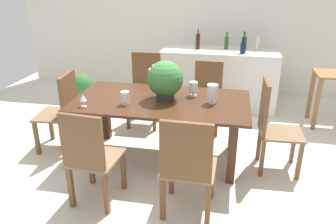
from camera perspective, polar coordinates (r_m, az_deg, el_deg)
ground_plane at (r=4.12m, az=-0.87°, el=-7.16°), size 7.04×7.04×0.00m
back_wall at (r=6.19m, az=4.18°, el=15.69°), size 6.40×0.10×2.60m
dining_table at (r=3.78m, az=-1.18°, el=0.50°), size 1.96×1.05×0.74m
chair_far_right at (r=4.66m, az=6.74°, el=3.33°), size 0.44×0.46×0.94m
chair_foot_end at (r=3.76m, az=17.39°, el=-1.88°), size 0.47×0.44×1.03m
chair_far_left at (r=4.79m, az=-3.91°, el=4.52°), size 0.46×0.44×1.02m
chair_head_end at (r=4.23m, az=-17.66°, el=0.66°), size 0.47×0.51×0.97m
chair_near_left at (r=3.11m, az=-13.23°, el=-7.23°), size 0.47×0.50×0.97m
chair_near_right at (r=2.88m, az=3.36°, el=-8.94°), size 0.48×0.47×0.99m
flower_centerpiece at (r=3.68m, az=-0.49°, el=5.58°), size 0.40×0.40×0.44m
crystal_vase_left at (r=3.60m, az=-7.39°, el=2.59°), size 0.09×0.09×0.15m
crystal_vase_center_near at (r=3.62m, az=7.63°, el=3.40°), size 0.12×0.12×0.21m
crystal_vase_right at (r=3.83m, az=4.38°, el=4.26°), size 0.10×0.10×0.17m
wine_glass at (r=3.62m, az=-14.38°, el=2.28°), size 0.07×0.07×0.13m
kitchen_counter at (r=5.45m, az=8.61°, el=5.61°), size 1.80×0.66×0.94m
wine_bottle_green at (r=5.49m, az=12.91°, el=11.57°), size 0.08×0.08×0.27m
wine_bottle_clear at (r=5.44m, az=15.10°, el=11.32°), size 0.07×0.07×0.27m
wine_bottle_tall at (r=5.41m, az=10.00°, el=11.67°), size 0.06×0.06×0.26m
wine_bottle_dark at (r=5.35m, az=5.15°, el=12.00°), size 0.06×0.06×0.30m
wine_bottle_amber at (r=5.16m, az=12.76°, el=10.75°), size 0.08×0.08×0.25m
side_table at (r=5.21m, az=26.52°, el=3.68°), size 0.55×0.50×0.78m
potted_plant_floor at (r=5.65m, az=-14.57°, el=3.74°), size 0.38×0.38×0.54m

